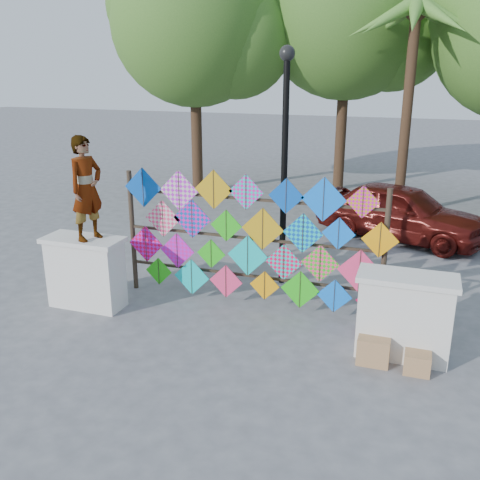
{
  "coord_description": "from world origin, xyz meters",
  "views": [
    {
      "loc": [
        2.72,
        -7.63,
        4.1
      ],
      "look_at": [
        -0.1,
        0.6,
        1.27
      ],
      "focal_mm": 40.0,
      "sensor_mm": 36.0,
      "label": 1
    }
  ],
  "objects_px": {
    "vendor_woman": "(86,189)",
    "lamppost": "(285,147)",
    "sedan": "(401,212)",
    "kite_rack": "(250,240)"
  },
  "relations": [
    {
      "from": "vendor_woman",
      "to": "sedan",
      "type": "bearing_deg",
      "value": -24.82
    },
    {
      "from": "kite_rack",
      "to": "vendor_woman",
      "type": "xyz_separation_m",
      "value": [
        -2.57,
        -0.93,
        0.92
      ]
    },
    {
      "from": "vendor_woman",
      "to": "sedan",
      "type": "relative_size",
      "value": 0.43
    },
    {
      "from": "sedan",
      "to": "lamppost",
      "type": "distance_m",
      "value": 4.66
    },
    {
      "from": "lamppost",
      "to": "sedan",
      "type": "bearing_deg",
      "value": 60.74
    },
    {
      "from": "sedan",
      "to": "lamppost",
      "type": "height_order",
      "value": "lamppost"
    },
    {
      "from": "vendor_woman",
      "to": "lamppost",
      "type": "xyz_separation_m",
      "value": [
        2.83,
        2.2,
        0.53
      ]
    },
    {
      "from": "kite_rack",
      "to": "vendor_woman",
      "type": "height_order",
      "value": "vendor_woman"
    },
    {
      "from": "kite_rack",
      "to": "sedan",
      "type": "xyz_separation_m",
      "value": [
        2.32,
        4.94,
        -0.54
      ]
    },
    {
      "from": "vendor_woman",
      "to": "lamppost",
      "type": "bearing_deg",
      "value": -37.21
    }
  ]
}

